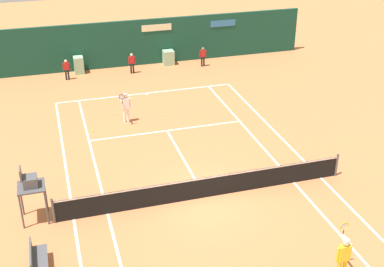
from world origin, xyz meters
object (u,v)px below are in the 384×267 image
object	(u,v)px
player_near_side	(343,255)
ball_kid_right_post	(132,62)
player_bench	(37,258)
ball_kid_centre_post	(67,68)
player_on_baseline	(126,105)
tennis_ball_by_sideline	(92,131)
umpire_chair	(30,185)
tennis_ball_near_service_line	(115,114)
tennis_ball_mid_court	(163,115)
ball_kid_left_post	(203,55)

from	to	relation	value
player_near_side	ball_kid_right_post	bearing A→B (deg)	100.07
player_bench	player_near_side	distance (m)	9.97
player_bench	ball_kid_right_post	distance (m)	19.10
ball_kid_right_post	player_near_side	bearing A→B (deg)	98.78
ball_kid_centre_post	ball_kid_right_post	size ratio (longest dim) A/B	0.99
player_on_baseline	tennis_ball_by_sideline	world-z (taller)	player_on_baseline
player_on_baseline	player_near_side	distance (m)	14.53
umpire_chair	tennis_ball_near_service_line	world-z (taller)	umpire_chair
umpire_chair	ball_kid_centre_post	distance (m)	15.17
player_on_baseline	tennis_ball_mid_court	xyz separation A→B (m)	(2.08, 0.27, -0.95)
ball_kid_left_post	tennis_ball_mid_court	world-z (taller)	ball_kid_left_post
player_near_side	player_on_baseline	bearing A→B (deg)	110.72
umpire_chair	tennis_ball_by_sideline	xyz separation A→B (m)	(2.97, 6.99, -1.50)
ball_kid_right_post	tennis_ball_near_service_line	xyz separation A→B (m)	(-2.12, -6.21, -0.76)
tennis_ball_by_sideline	tennis_ball_mid_court	bearing A→B (deg)	12.33
player_bench	ball_kid_left_post	xyz separation A→B (m)	(11.46, 17.94, 0.27)
player_bench	player_near_side	world-z (taller)	player_near_side
umpire_chair	ball_kid_left_post	size ratio (longest dim) A/B	1.71
umpire_chair	ball_kid_right_post	xyz separation A→B (m)	(6.56, 14.96, -0.75)
player_on_baseline	umpire_chair	bearing A→B (deg)	59.87
player_bench	tennis_ball_by_sideline	xyz separation A→B (m)	(2.95, 9.96, -0.48)
player_bench	tennis_ball_mid_court	distance (m)	12.87
player_on_baseline	player_near_side	size ratio (longest dim) A/B	1.00
ball_kid_right_post	tennis_ball_near_service_line	world-z (taller)	ball_kid_right_post
umpire_chair	player_on_baseline	distance (m)	9.02
ball_kid_right_post	umpire_chair	bearing A→B (deg)	67.38
player_on_baseline	ball_kid_left_post	distance (m)	9.92
player_bench	ball_kid_centre_post	xyz separation A→B (m)	(2.32, 17.94, 0.27)
ball_kid_left_post	player_bench	bearing A→B (deg)	60.10
tennis_ball_by_sideline	tennis_ball_mid_court	distance (m)	4.06
ball_kid_centre_post	tennis_ball_near_service_line	size ratio (longest dim) A/B	19.89
player_bench	tennis_ball_mid_court	bearing A→B (deg)	147.41
player_bench	tennis_ball_near_service_line	size ratio (longest dim) A/B	22.33
player_on_baseline	ball_kid_centre_post	bearing A→B (deg)	-68.65
ball_kid_centre_post	ball_kid_right_post	xyz separation A→B (m)	(4.22, -0.00, 0.01)
ball_kid_left_post	tennis_ball_by_sideline	size ratio (longest dim) A/B	19.82
player_bench	player_on_baseline	size ratio (longest dim) A/B	0.82
ball_kid_left_post	tennis_ball_by_sideline	xyz separation A→B (m)	(-8.51, -7.98, -0.74)
tennis_ball_near_service_line	tennis_ball_by_sideline	size ratio (longest dim) A/B	1.00
ball_kid_left_post	tennis_ball_near_service_line	distance (m)	9.41
tennis_ball_near_service_line	tennis_ball_mid_court	world-z (taller)	same
player_near_side	tennis_ball_by_sideline	bearing A→B (deg)	118.45
player_on_baseline	ball_kid_left_post	world-z (taller)	player_on_baseline
player_on_baseline	tennis_ball_near_service_line	xyz separation A→B (m)	(-0.41, 1.17, -0.95)
ball_kid_right_post	tennis_ball_mid_court	bearing A→B (deg)	94.10
ball_kid_centre_post	ball_kid_left_post	world-z (taller)	ball_kid_centre_post
tennis_ball_mid_court	player_on_baseline	bearing A→B (deg)	-172.50
player_on_baseline	ball_kid_right_post	size ratio (longest dim) A/B	1.36
player_near_side	tennis_ball_near_service_line	size ratio (longest dim) A/B	27.32
umpire_chair	tennis_ball_near_service_line	bearing A→B (deg)	153.07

